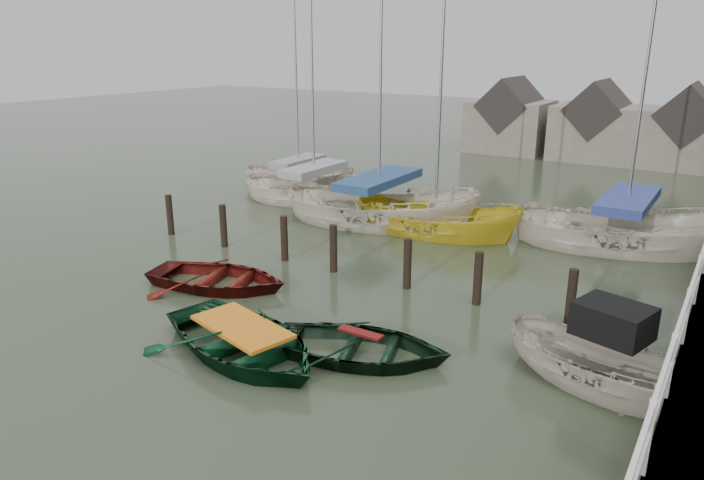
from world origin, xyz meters
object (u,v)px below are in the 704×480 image
Objects in this scene: rowboat_dkgreen at (360,358)px; rowboat_green at (244,355)px; sailboat_a at (315,201)px; sailboat_c at (435,233)px; sailboat_b at (379,223)px; sailboat_e at (299,187)px; motorboat at (603,384)px; rowboat_red at (219,287)px; sailboat_d at (622,247)px.

rowboat_green is at bearing 102.69° from rowboat_dkgreen.
sailboat_c reaches higher than sailboat_a.
sailboat_e is (-5.98, 3.07, 0.01)m from sailboat_b.
sailboat_e is at bearing 32.02° from sailboat_a.
sailboat_a is (-6.53, 11.62, 0.06)m from rowboat_green.
sailboat_b reaches higher than sailboat_e.
motorboat reaches higher than rowboat_green.
sailboat_d is at bearing -57.06° from rowboat_red.
rowboat_dkgreen is 4.82m from motorboat.
rowboat_green is 13.20m from sailboat_d.
rowboat_red is 9.65m from sailboat_a.
sailboat_b reaches higher than motorboat.
sailboat_a is at bearing -142.51° from sailboat_e.
rowboat_green is 10.56m from sailboat_b.
sailboat_c is 8.75m from sailboat_e.
sailboat_d is at bearing 24.04° from motorboat.
motorboat is at bearing -53.48° from rowboat_green.
rowboat_red reaches higher than rowboat_dkgreen.
sailboat_e is at bearing 47.35° from rowboat_green.
rowboat_red is 12.81m from sailboat_d.
rowboat_green is at bearing 141.17° from sailboat_d.
rowboat_dkgreen is 11.27m from sailboat_d.
sailboat_b is (3.90, -1.39, -0.00)m from sailboat_a.
sailboat_a is at bearing 77.37° from sailboat_d.
rowboat_green is 0.35× the size of sailboat_d.
rowboat_red is at bearing 58.97° from rowboat_dkgreen.
rowboat_red is at bearing -166.96° from sailboat_e.
rowboat_dkgreen is at bearing -118.51° from rowboat_red.
rowboat_red is 4.11m from rowboat_green.
rowboat_green is 0.40× the size of sailboat_c.
sailboat_b is at bearing 88.05° from sailboat_d.
sailboat_a is 4.14m from sailboat_b.
sailboat_d is (5.81, 1.76, 0.05)m from sailboat_c.
sailboat_b is at bearing 10.79° from rowboat_dkgreen.
sailboat_d is 14.08m from sailboat_e.
sailboat_c reaches higher than sailboat_e.
sailboat_d is at bearing -108.81° from sailboat_e.
rowboat_green is 0.42× the size of sailboat_a.
sailboat_c is (-2.56, 9.03, 0.02)m from rowboat_dkgreen.
sailboat_b reaches higher than rowboat_green.
rowboat_green is 1.01× the size of motorboat.
sailboat_a is 6.27m from sailboat_c.
rowboat_green is (3.21, -2.56, 0.00)m from rowboat_red.
sailboat_d reaches higher than sailboat_c.
rowboat_green reaches higher than rowboat_dkgreen.
rowboat_green is 0.46× the size of sailboat_e.
rowboat_green is 7.28m from motorboat.
rowboat_dkgreen is 10.18m from sailboat_b.
rowboat_red is 0.31× the size of sailboat_d.
rowboat_dkgreen is at bearing -159.18° from sailboat_a.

